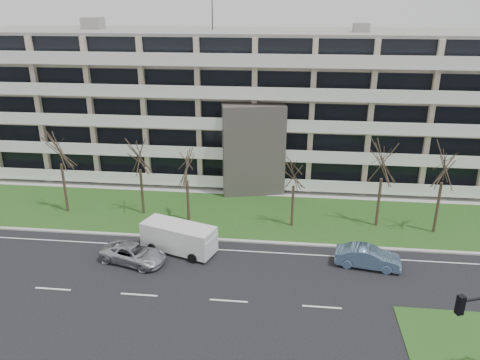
# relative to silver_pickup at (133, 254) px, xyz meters

# --- Properties ---
(ground) EXTENTS (160.00, 160.00, 0.00)m
(ground) POSITION_rel_silver_pickup_xyz_m (7.66, -4.00, -0.69)
(ground) COLOR black
(ground) RESTS_ON ground
(grass_verge) EXTENTS (90.00, 10.00, 0.06)m
(grass_verge) POSITION_rel_silver_pickup_xyz_m (7.66, 9.00, -0.66)
(grass_verge) COLOR #1D4416
(grass_verge) RESTS_ON ground
(curb) EXTENTS (90.00, 0.35, 0.12)m
(curb) POSITION_rel_silver_pickup_xyz_m (7.66, 4.00, -0.63)
(curb) COLOR #B2B2AD
(curb) RESTS_ON ground
(sidewalk) EXTENTS (90.00, 2.00, 0.08)m
(sidewalk) POSITION_rel_silver_pickup_xyz_m (7.66, 14.50, -0.65)
(sidewalk) COLOR #B2B2AD
(sidewalk) RESTS_ON ground
(grass_median) EXTENTS (7.00, 5.00, 0.06)m
(grass_median) POSITION_rel_silver_pickup_xyz_m (21.66, -6.00, -0.66)
(grass_median) COLOR #1D4416
(grass_median) RESTS_ON ground
(lane_edge_line) EXTENTS (90.00, 0.12, 0.01)m
(lane_edge_line) POSITION_rel_silver_pickup_xyz_m (7.66, 2.50, -0.69)
(lane_edge_line) COLOR white
(lane_edge_line) RESTS_ON ground
(apartment_building) EXTENTS (60.50, 15.10, 18.75)m
(apartment_building) POSITION_rel_silver_pickup_xyz_m (7.65, 21.32, 6.92)
(apartment_building) COLOR #BFAF94
(apartment_building) RESTS_ON ground
(silver_pickup) EXTENTS (5.42, 3.57, 1.38)m
(silver_pickup) POSITION_rel_silver_pickup_xyz_m (0.00, 0.00, 0.00)
(silver_pickup) COLOR #B3B5BB
(silver_pickup) RESTS_ON ground
(blue_sedan) EXTENTS (4.89, 2.35, 1.55)m
(blue_sedan) POSITION_rel_silver_pickup_xyz_m (17.18, 1.30, 0.08)
(blue_sedan) COLOR #6B90B9
(blue_sedan) RESTS_ON ground
(white_van) EXTENTS (6.11, 3.84, 2.23)m
(white_van) POSITION_rel_silver_pickup_xyz_m (3.05, 1.97, 0.64)
(white_van) COLOR white
(white_van) RESTS_ON ground
(tree_1) EXTENTS (4.18, 4.18, 8.35)m
(tree_1) POSITION_rel_silver_pickup_xyz_m (-8.91, 7.91, 5.81)
(tree_1) COLOR #382B21
(tree_1) RESTS_ON ground
(tree_2) EXTENTS (3.82, 3.82, 7.64)m
(tree_2) POSITION_rel_silver_pickup_xyz_m (-1.84, 8.29, 5.24)
(tree_2) COLOR #382B21
(tree_2) RESTS_ON ground
(tree_3) EXTENTS (3.38, 3.38, 6.76)m
(tree_3) POSITION_rel_silver_pickup_xyz_m (2.57, 7.31, 4.56)
(tree_3) COLOR #382B21
(tree_3) RESTS_ON ground
(tree_4) EXTENTS (3.33, 3.33, 6.67)m
(tree_4) POSITION_rel_silver_pickup_xyz_m (11.64, 7.26, 4.49)
(tree_4) COLOR #382B21
(tree_4) RESTS_ON ground
(tree_5) EXTENTS (3.92, 3.92, 7.83)m
(tree_5) POSITION_rel_silver_pickup_xyz_m (18.88, 8.08, 5.40)
(tree_5) COLOR #382B21
(tree_5) RESTS_ON ground
(tree_6) EXTENTS (4.01, 4.01, 8.03)m
(tree_6) POSITION_rel_silver_pickup_xyz_m (23.50, 7.39, 5.55)
(tree_6) COLOR #382B21
(tree_6) RESTS_ON ground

